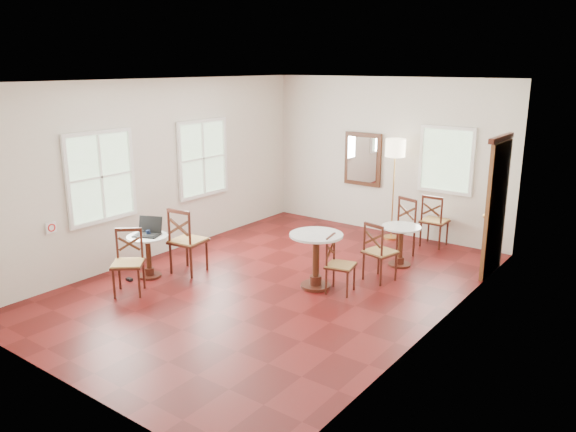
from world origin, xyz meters
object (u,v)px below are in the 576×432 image
object	(u,v)px
navy_mug	(148,233)
cafe_table_back	(401,241)
chair_near_b	(128,262)
chair_back_a	(434,221)
cafe_table_near	(148,252)
laptop	(148,231)
chair_near_a	(187,241)
floor_lamp	(395,155)
power_adapter	(129,279)
chair_back_b	(400,228)
cafe_table_mid	(316,254)
water_glass	(142,233)
chair_mid_b	(339,265)
chair_mid_a	(379,252)
mouse	(146,234)

from	to	relation	value
navy_mug	cafe_table_back	bearing A→B (deg)	43.35
chair_near_b	chair_back_a	distance (m)	5.42
cafe_table_near	laptop	size ratio (longest dim) A/B	1.41
chair_near_a	navy_mug	xyz separation A→B (m)	(-0.36, -0.46, 0.17)
chair_back_a	floor_lamp	distance (m)	1.40
power_adapter	floor_lamp	bearing A→B (deg)	63.14
chair_back_b	navy_mug	xyz separation A→B (m)	(-2.69, -3.24, 0.21)
cafe_table_mid	water_glass	world-z (taller)	cafe_table_mid
power_adapter	chair_mid_b	bearing A→B (deg)	28.83
chair_near_a	chair_mid_a	distance (m)	3.00
chair_near_a	floor_lamp	xyz separation A→B (m)	(1.77, 3.61, 1.08)
laptop	water_glass	size ratio (longest dim) A/B	5.53
chair_near_b	power_adapter	bearing A→B (deg)	103.69
cafe_table_mid	water_glass	size ratio (longest dim) A/B	9.68
chair_back_a	water_glass	distance (m)	5.14
chair_mid_b	navy_mug	bearing A→B (deg)	101.61
chair_near_a	cafe_table_near	bearing A→B (deg)	46.43
cafe_table_back	chair_near_a	distance (m)	3.46
cafe_table_near	cafe_table_back	distance (m)	4.05
cafe_table_mid	laptop	world-z (taller)	laptop
chair_near_a	chair_near_b	bearing A→B (deg)	78.08
navy_mug	water_glass	distance (m)	0.09
floor_lamp	mouse	world-z (taller)	floor_lamp
water_glass	power_adapter	distance (m)	0.74
laptop	chair_back_b	bearing A→B (deg)	25.90
cafe_table_back	chair_near_b	world-z (taller)	chair_near_b
chair_mid_a	water_glass	bearing A→B (deg)	47.43
laptop	mouse	distance (m)	0.06
laptop	mouse	bearing A→B (deg)	-131.21
floor_lamp	water_glass	bearing A→B (deg)	-117.84
cafe_table_near	chair_back_b	xyz separation A→B (m)	(2.68, 3.27, 0.09)
navy_mug	power_adapter	size ratio (longest dim) A/B	0.93
chair_back_b	laptop	size ratio (longest dim) A/B	2.12
cafe_table_back	water_glass	bearing A→B (deg)	-136.48
chair_near_b	chair_mid_b	world-z (taller)	chair_near_b
chair_back_b	water_glass	bearing A→B (deg)	-113.26
chair_near_b	mouse	size ratio (longest dim) A/B	10.77
chair_near_a	chair_mid_b	world-z (taller)	chair_near_a
chair_mid_b	chair_near_b	bearing A→B (deg)	114.67
chair_near_b	chair_back_b	bearing A→B (deg)	17.92
cafe_table_near	mouse	xyz separation A→B (m)	(-0.04, 0.02, 0.27)
laptop	water_glass	xyz separation A→B (m)	(-0.04, -0.09, -0.02)
chair_near_b	floor_lamp	size ratio (longest dim) A/B	0.49
chair_back_b	chair_mid_b	bearing A→B (deg)	-72.88
cafe_table_back	floor_lamp	xyz separation A→B (m)	(-0.80, 1.30, 1.19)
chair_mid_b	laptop	xyz separation A→B (m)	(-2.73, -1.19, 0.32)
chair_mid_b	cafe_table_near	bearing A→B (deg)	102.27
cafe_table_back	chair_mid_b	size ratio (longest dim) A/B	0.80
cafe_table_mid	water_glass	xyz separation A→B (m)	(-2.40, -1.23, 0.20)
chair_mid_a	laptop	distance (m)	3.57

